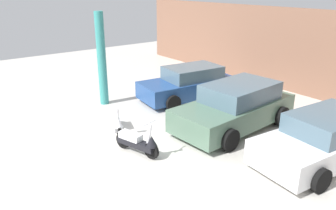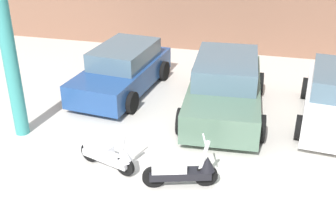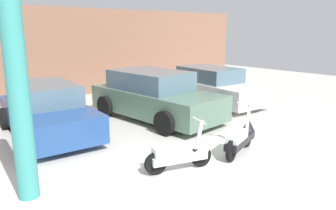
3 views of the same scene
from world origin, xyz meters
The scene contains 7 objects.
ground_plane centered at (0.00, 0.00, 0.00)m, with size 28.00×28.00×0.00m, color silver.
wall_back centered at (0.00, 8.62, 1.69)m, with size 19.60×0.12×3.38m, color #845B47.
scooter_front_left centered at (-1.13, 0.83, 0.33)m, with size 1.30×0.66×0.94m.
scooter_front_right centered at (0.45, 0.63, 0.36)m, with size 1.40×0.68×1.01m.
car_rear_left centered at (-2.15, 4.62, 0.61)m, with size 2.13×3.90×1.27m.
car_rear_center centered at (0.80, 3.98, 0.67)m, with size 2.19×4.22×1.40m.
support_column_side centered at (-3.65, 1.72, 1.69)m, with size 0.32×0.32×3.38m, color teal.
Camera 2 is at (1.73, -5.80, 4.99)m, focal length 45.00 mm.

